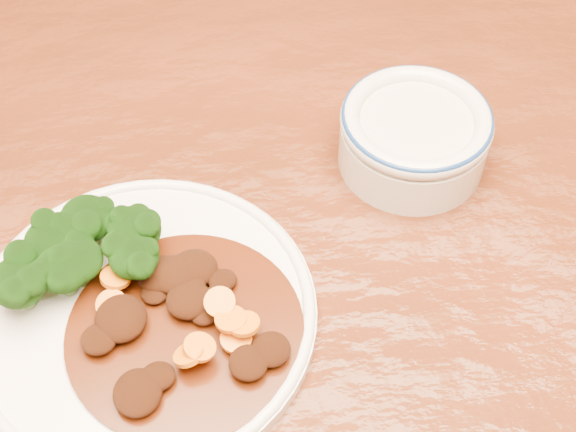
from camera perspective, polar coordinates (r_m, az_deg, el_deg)
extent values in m
cube|color=#59230F|center=(0.66, 4.47, -7.35)|extent=(1.51, 0.91, 0.04)
cylinder|color=white|center=(0.64, -10.19, -6.96)|extent=(0.27, 0.27, 0.01)
torus|color=white|center=(0.64, -10.26, -6.68)|extent=(0.27, 0.27, 0.01)
cylinder|color=#5F8545|center=(0.66, -14.39, -4.12)|extent=(0.01, 0.01, 0.02)
ellipsoid|color=black|center=(0.64, -14.76, -3.05)|extent=(0.04, 0.04, 0.03)
cylinder|color=#5F8545|center=(0.65, -10.64, -3.90)|extent=(0.01, 0.01, 0.02)
ellipsoid|color=black|center=(0.63, -10.92, -2.83)|extent=(0.04, 0.04, 0.03)
cylinder|color=#5F8545|center=(0.66, -10.59, -2.15)|extent=(0.01, 0.01, 0.02)
ellipsoid|color=black|center=(0.65, -10.87, -1.00)|extent=(0.04, 0.04, 0.03)
cylinder|color=#5F8545|center=(0.66, -18.11, -5.57)|extent=(0.01, 0.01, 0.02)
ellipsoid|color=black|center=(0.64, -18.60, -4.48)|extent=(0.04, 0.04, 0.03)
cylinder|color=#5F8545|center=(0.68, -13.78, -1.35)|extent=(0.01, 0.01, 0.02)
ellipsoid|color=black|center=(0.66, -14.14, -0.20)|extent=(0.04, 0.04, 0.03)
cylinder|color=#5F8545|center=(0.67, -16.18, -2.85)|extent=(0.01, 0.01, 0.02)
ellipsoid|color=black|center=(0.66, -16.58, -1.77)|extent=(0.04, 0.04, 0.03)
cylinder|color=#5F8545|center=(0.66, -15.34, -4.72)|extent=(0.01, 0.01, 0.02)
ellipsoid|color=black|center=(0.64, -15.75, -3.64)|extent=(0.04, 0.04, 0.03)
cylinder|color=#451907|center=(0.62, -7.32, -8.13)|extent=(0.18, 0.18, 0.00)
ellipsoid|color=black|center=(0.63, -9.46, -5.44)|extent=(0.02, 0.02, 0.01)
ellipsoid|color=black|center=(0.63, -6.87, -5.09)|extent=(0.02, 0.02, 0.01)
ellipsoid|color=black|center=(0.62, -7.04, -5.98)|extent=(0.04, 0.03, 0.02)
ellipsoid|color=black|center=(0.62, -11.79, -7.14)|extent=(0.04, 0.04, 0.02)
ellipsoid|color=black|center=(0.62, -5.98, -7.01)|extent=(0.02, 0.02, 0.01)
ellipsoid|color=black|center=(0.60, -1.22, -9.46)|extent=(0.03, 0.03, 0.01)
ellipsoid|color=black|center=(0.59, -2.84, -10.39)|extent=(0.03, 0.03, 0.01)
ellipsoid|color=black|center=(0.60, -9.23, -11.19)|extent=(0.03, 0.02, 0.01)
ellipsoid|color=black|center=(0.64, -9.10, -4.10)|extent=(0.04, 0.04, 0.02)
ellipsoid|color=black|center=(0.64, -8.08, -4.13)|extent=(0.04, 0.04, 0.02)
ellipsoid|color=black|center=(0.62, -13.31, -8.53)|extent=(0.03, 0.03, 0.01)
ellipsoid|color=black|center=(0.63, -4.68, -4.57)|extent=(0.02, 0.02, 0.01)
ellipsoid|color=black|center=(0.59, -10.64, -12.25)|extent=(0.04, 0.04, 0.02)
ellipsoid|color=black|center=(0.64, -6.74, -3.73)|extent=(0.04, 0.04, 0.02)
ellipsoid|color=black|center=(0.62, -4.93, -5.58)|extent=(0.02, 0.02, 0.01)
ellipsoid|color=black|center=(0.64, -9.17, -4.88)|extent=(0.02, 0.02, 0.01)
cylinder|color=#D4630B|center=(0.59, -7.04, -9.73)|extent=(0.03, 0.03, 0.02)
cylinder|color=#D4630B|center=(0.61, -4.87, -6.12)|extent=(0.03, 0.03, 0.01)
cylinder|color=#D4630B|center=(0.63, -12.44, -6.18)|extent=(0.03, 0.03, 0.01)
cylinder|color=#D4630B|center=(0.60, -3.13, -7.67)|extent=(0.03, 0.03, 0.01)
cylinder|color=#D4630B|center=(0.59, -6.31, -9.26)|extent=(0.03, 0.03, 0.01)
cylinder|color=#D4630B|center=(0.60, -4.09, -7.34)|extent=(0.03, 0.03, 0.01)
cylinder|color=#D4630B|center=(0.64, -12.16, -4.28)|extent=(0.03, 0.03, 0.01)
cylinder|color=#D4630B|center=(0.60, -3.71, -8.70)|extent=(0.03, 0.03, 0.01)
cylinder|color=beige|center=(0.73, 8.84, 5.05)|extent=(0.13, 0.13, 0.04)
cylinder|color=silver|center=(0.72, 9.09, 6.48)|extent=(0.10, 0.10, 0.01)
torus|color=beige|center=(0.71, 9.14, 6.73)|extent=(0.13, 0.13, 0.02)
torus|color=navy|center=(0.71, 9.18, 6.98)|extent=(0.13, 0.13, 0.01)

